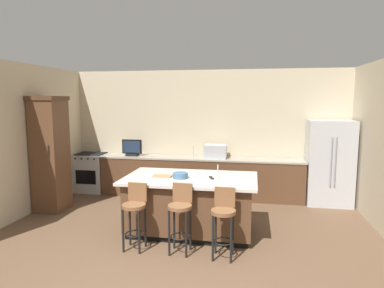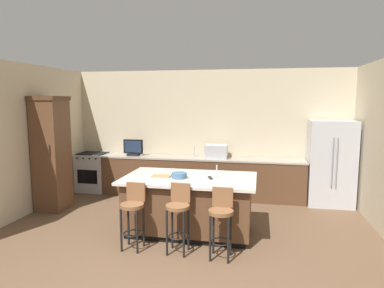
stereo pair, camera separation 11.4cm
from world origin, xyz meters
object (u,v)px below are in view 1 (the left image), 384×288
object	(u,v)px
cutting_board	(162,176)
tv_remote	(211,178)
range_oven	(92,172)
bar_stool_center	(181,212)
kitchen_island	(191,204)
microwave	(216,151)
refrigerator	(329,163)
fruit_bowl	(180,175)
bar_stool_left	(135,211)
cabinet_tower	(50,152)
bar_stool_right	(224,217)
tv_monitor	(132,148)

from	to	relation	value
cutting_board	tv_remote	bearing A→B (deg)	1.56
range_oven	bar_stool_center	distance (m)	3.98
kitchen_island	tv_remote	bearing A→B (deg)	-3.99
microwave	refrigerator	bearing A→B (deg)	-1.13
microwave	fruit_bowl	size ratio (longest dim) A/B	1.95
bar_stool_center	tv_remote	xyz separation A→B (m)	(0.34, 0.76, 0.34)
range_oven	microwave	xyz separation A→B (m)	(2.97, 0.00, 0.59)
bar_stool_left	bar_stool_center	distance (m)	0.68
cabinet_tower	fruit_bowl	size ratio (longest dim) A/B	9.12
refrigerator	bar_stool_center	distance (m)	3.79
bar_stool_left	cutting_board	distance (m)	0.85
microwave	bar_stool_center	distance (m)	2.88
kitchen_island	cutting_board	world-z (taller)	cutting_board
refrigerator	tv_remote	world-z (taller)	refrigerator
kitchen_island	cabinet_tower	world-z (taller)	cabinet_tower
fruit_bowl	bar_stool_right	bearing A→B (deg)	-43.64
tv_monitor	cabinet_tower	bearing A→B (deg)	-129.44
microwave	bar_stool_right	xyz separation A→B (m)	(0.44, -2.89, -0.46)
bar_stool_left	range_oven	bearing A→B (deg)	129.24
refrigerator	cutting_board	distance (m)	3.65
refrigerator	bar_stool_right	world-z (taller)	refrigerator
tv_monitor	tv_remote	bearing A→B (deg)	-44.17
kitchen_island	cutting_board	xyz separation A→B (m)	(-0.46, -0.05, 0.46)
bar_stool_center	bar_stool_right	size ratio (longest dim) A/B	1.02
tv_monitor	bar_stool_right	size ratio (longest dim) A/B	0.47
tv_remote	cutting_board	xyz separation A→B (m)	(-0.81, -0.02, -0.00)
bar_stool_left	fruit_bowl	world-z (taller)	fruit_bowl
range_oven	microwave	size ratio (longest dim) A/B	1.91
kitchen_island	cabinet_tower	xyz separation A→B (m)	(-2.90, 0.61, 0.69)
kitchen_island	bar_stool_center	world-z (taller)	bar_stool_center
microwave	bar_stool_left	size ratio (longest dim) A/B	0.50
range_oven	cutting_board	size ratio (longest dim) A/B	2.94
microwave	tv_remote	size ratio (longest dim) A/B	2.82
bar_stool_right	cutting_board	bearing A→B (deg)	146.10
refrigerator	kitchen_island	bearing A→B (deg)	-141.78
fruit_bowl	bar_stool_center	bearing A→B (deg)	-77.62
cabinet_tower	bar_stool_center	xyz separation A→B (m)	(2.90, -1.39, -0.57)
tv_monitor	microwave	bearing A→B (deg)	1.54
tv_monitor	bar_stool_center	size ratio (longest dim) A/B	0.46
refrigerator	fruit_bowl	xyz separation A→B (m)	(-2.70, -2.11, 0.09)
refrigerator	bar_stool_right	bearing A→B (deg)	-124.26
cabinet_tower	bar_stool_left	distance (m)	2.69
range_oven	tv_remote	world-z (taller)	tv_remote
cutting_board	range_oven	bearing A→B (deg)	137.93
bar_stool_center	refrigerator	bearing A→B (deg)	50.65
refrigerator	fruit_bowl	size ratio (longest dim) A/B	7.15
tv_monitor	cutting_board	size ratio (longest dim) A/B	1.47
cabinet_tower	tv_remote	distance (m)	3.31
refrigerator	cabinet_tower	xyz separation A→B (m)	(-5.45, -1.41, 0.29)
kitchen_island	bar_stool_left	distance (m)	1.04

